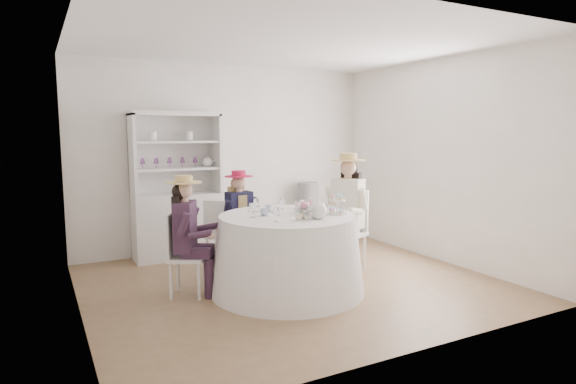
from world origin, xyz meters
name	(u,v)px	position (x,y,z in m)	size (l,w,h in m)	color
ground	(292,283)	(0.00, 0.00, 0.00)	(4.50, 4.50, 0.00)	brown
ceiling	(292,43)	(0.00, 0.00, 2.70)	(4.50, 4.50, 0.00)	white
wall_back	(228,158)	(0.00, 2.00, 1.35)	(4.50, 4.50, 0.00)	silver
wall_front	(418,184)	(0.00, -2.00, 1.35)	(4.50, 4.50, 0.00)	silver
wall_left	(74,175)	(-2.25, 0.00, 1.35)	(4.50, 4.50, 0.00)	silver
wall_right	(440,161)	(2.25, 0.00, 1.35)	(4.50, 4.50, 0.00)	silver
tea_table	(287,253)	(-0.18, -0.22, 0.42)	(1.67, 1.67, 0.85)	white
hutch	(177,206)	(-0.85, 1.77, 0.71)	(1.34, 0.84, 2.00)	silver
side_table	(308,222)	(1.23, 1.75, 0.32)	(0.41, 0.41, 0.63)	silver
hatbox	(308,192)	(1.23, 1.75, 0.79)	(0.32, 0.32, 0.32)	black
guest_left	(187,229)	(-1.18, 0.14, 0.73)	(0.55, 0.50, 1.29)	silver
guest_mid	(240,214)	(-0.30, 0.84, 0.71)	(0.46, 0.48, 1.25)	silver
guest_right	(347,205)	(0.83, 0.11, 0.83)	(0.63, 0.57, 1.48)	silver
spare_chair	(220,232)	(-0.52, 0.96, 0.48)	(0.52, 0.52, 0.89)	silver
teacup_a	(264,213)	(-0.43, -0.16, 0.88)	(0.09, 0.09, 0.07)	white
teacup_b	(268,209)	(-0.27, 0.07, 0.88)	(0.07, 0.07, 0.07)	white
teacup_c	(299,208)	(0.05, -0.08, 0.88)	(0.09, 0.09, 0.07)	white
flower_bowl	(307,212)	(0.03, -0.28, 0.87)	(0.23, 0.23, 0.06)	white
flower_arrangement	(306,206)	(0.04, -0.25, 0.94)	(0.19, 0.19, 0.07)	#D36995
table_teapot	(318,211)	(0.00, -0.56, 0.93)	(0.26, 0.19, 0.20)	white
sandwich_plate	(302,218)	(-0.18, -0.54, 0.86)	(0.24, 0.24, 0.05)	white
cupcake_stand	(337,207)	(0.32, -0.43, 0.93)	(0.23, 0.23, 0.22)	white
stemware_set	(287,208)	(-0.18, -0.22, 0.92)	(0.85, 0.85, 0.15)	white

